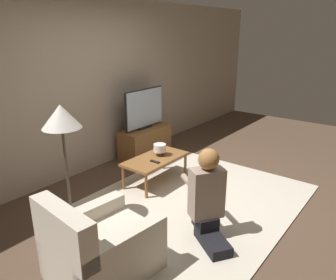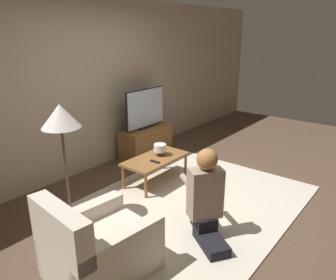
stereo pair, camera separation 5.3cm
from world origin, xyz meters
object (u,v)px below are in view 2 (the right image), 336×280
Objects in this scene: coffee_table at (156,160)px; armchair at (98,249)px; tv at (145,109)px; table_lamp at (160,149)px; floor_lamp at (61,123)px; person_kneeling at (206,195)px.

coffee_table is 1.94m from armchair.
tv is 1.08m from table_lamp.
tv is at bearing 53.72° from table_lamp.
coffee_table is at bearing -4.11° from floor_lamp.
table_lamp reaches higher than coffee_table.
floor_lamp is 1.35m from armchair.
floor_lamp is (-2.11, -0.73, 0.34)m from tv.
armchair is at bearing -155.06° from coffee_table.
armchair is (-2.48, -1.65, -0.59)m from tv.
person_kneeling reaches higher than table_lamp.
person_kneeling is (0.69, -1.38, -0.67)m from floor_lamp.
person_kneeling is at bearing -122.40° from table_lamp.
floor_lamp is (-1.40, 0.10, 0.84)m from coffee_table.
person_kneeling is (-1.42, -2.11, -0.34)m from tv.
person_kneeling is 1.53m from table_lamp.
table_lamp is at bearing 6.34° from coffee_table.
coffee_table is 0.18m from table_lamp.
tv is at bearing 49.30° from coffee_table.
armchair is 5.30× the size of table_lamp.
armchair is 2.06m from table_lamp.
person_kneeling is 5.58× the size of table_lamp.
armchair is 0.95× the size of person_kneeling.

